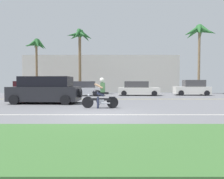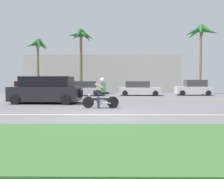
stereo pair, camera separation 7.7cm
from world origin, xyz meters
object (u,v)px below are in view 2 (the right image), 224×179
Objects in this scene: motorcyclist at (101,95)px; parked_car_0 at (31,89)px; parked_car_2 at (139,89)px; suv_nearby at (47,90)px; parked_car_1 at (82,89)px; palm_tree_0 at (201,34)px; parked_car_3 at (194,88)px; palm_tree_2 at (38,48)px; palm_tree_1 at (81,40)px.

motorcyclist is 0.49× the size of parked_car_0.
motorcyclist is at bearing -107.82° from parked_car_2.
motorcyclist is at bearing -33.70° from suv_nearby.
suv_nearby is (-3.89, 2.59, 0.17)m from motorcyclist.
parked_car_0 is (-3.79, 6.66, -0.17)m from suv_nearby.
palm_tree_0 reaches higher than parked_car_1.
parked_car_0 is 0.91× the size of parked_car_1.
parked_car_2 is at bearing 7.60° from parked_car_0.
motorcyclist reaches higher than parked_car_0.
parked_car_3 is at bearing 6.27° from parked_car_0.
parked_car_3 is at bearing 49.55° from motorcyclist.
suv_nearby is at bearing -132.04° from parked_car_2.
parked_car_1 is at bearing 104.43° from motorcyclist.
suv_nearby is 19.52m from palm_tree_0.
suv_nearby reaches higher than parked_car_0.
motorcyclist is 0.24× the size of palm_tree_0.
palm_tree_0 is at bearing 18.64° from parked_car_2.
parked_car_1 is at bearing 80.55° from suv_nearby.
motorcyclist is 0.44× the size of parked_car_1.
palm_tree_0 is (11.14, 13.33, 6.49)m from motorcyclist.
palm_tree_1 is at bearing -10.18° from palm_tree_2.
palm_tree_1 is (-12.67, 1.95, 5.74)m from parked_car_3.
parked_car_3 is (13.38, 8.54, -0.12)m from suv_nearby.
palm_tree_2 reaches higher than parked_car_3.
motorcyclist is 0.42× the size of suv_nearby.
parked_car_1 is 0.59× the size of palm_tree_1.
suv_nearby is 13.36m from palm_tree_2.
parked_car_3 is 6.99m from palm_tree_0.
parked_car_2 is 6.06m from parked_car_3.
suv_nearby is 7.71m from parked_car_1.
palm_tree_2 is at bearing 121.82° from motorcyclist.
parked_car_1 is (5.06, 0.95, -0.01)m from parked_car_0.
palm_tree_1 is at bearing 103.64° from motorcyclist.
palm_tree_0 is (18.82, 4.08, 6.48)m from parked_car_0.
palm_tree_0 is 1.08× the size of palm_tree_1.
palm_tree_2 reaches higher than parked_car_1.
parked_car_0 reaches higher than parked_car_1.
palm_tree_0 is (13.76, 3.13, 6.49)m from parked_car_1.
palm_tree_0 reaches higher than parked_car_3.
palm_tree_0 is (15.03, 10.74, 6.31)m from suv_nearby.
parked_car_3 is at bearing 3.80° from parked_car_2.
parked_car_2 is at bearing 72.18° from motorcyclist.
palm_tree_2 is at bearing 102.36° from parked_car_0.
motorcyclist is at bearing -130.45° from parked_car_3.
parked_car_3 is at bearing -9.18° from palm_tree_2.
suv_nearby is 0.59× the size of palm_tree_0.
suv_nearby is 1.28× the size of parked_car_3.
parked_car_1 is (1.26, 7.60, -0.18)m from suv_nearby.
parked_car_2 is 0.58× the size of palm_tree_1.
parked_car_3 is 14.04m from palm_tree_1.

